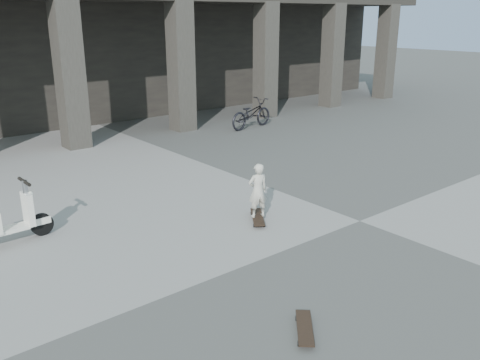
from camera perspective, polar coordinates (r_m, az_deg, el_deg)
ground at (r=9.45m, az=13.30°, el=-4.51°), size 90.00×90.00×0.00m
colonnade at (r=20.23m, az=-19.70°, el=15.57°), size 28.00×8.82×6.00m
longboard at (r=9.20m, az=1.98°, el=-4.20°), size 0.65×0.80×0.08m
skateboard_spare at (r=6.21m, az=7.28°, el=-16.18°), size 0.62×0.65×0.09m
child at (r=9.02m, az=2.02°, el=-1.18°), size 0.41×0.33×0.99m
bicycle at (r=16.75m, az=1.26°, el=7.46°), size 1.88×0.89×0.95m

